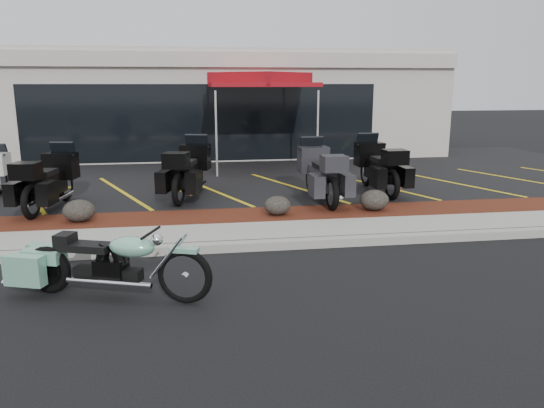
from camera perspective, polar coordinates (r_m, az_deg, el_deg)
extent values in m
plane|color=black|center=(8.37, -4.93, -6.94)|extent=(90.00, 90.00, 0.00)
cube|color=gray|center=(9.20, -5.34, -4.61)|extent=(24.00, 0.25, 0.15)
cube|color=gray|center=(9.87, -5.60, -3.40)|extent=(24.00, 1.20, 0.15)
cube|color=#3A110D|center=(11.02, -5.97, -1.64)|extent=(24.00, 1.20, 0.16)
cube|color=black|center=(16.30, -6.98, 3.06)|extent=(26.00, 9.60, 0.15)
cube|color=#ADA69C|center=(22.38, -7.70, 10.64)|extent=(18.00, 8.00, 4.00)
cube|color=black|center=(18.43, -7.36, 8.64)|extent=(12.00, 0.06, 2.60)
cube|color=#ADA69C|center=(18.37, -7.55, 15.18)|extent=(18.00, 0.30, 0.50)
ellipsoid|color=black|center=(11.09, -20.06, -0.68)|extent=(0.62, 0.52, 0.44)
ellipsoid|color=black|center=(10.95, 0.59, -0.17)|extent=(0.56, 0.47, 0.40)
ellipsoid|color=black|center=(11.56, 10.95, 0.41)|extent=(0.63, 0.52, 0.44)
cone|color=#F03508|center=(16.15, -8.13, 4.04)|extent=(0.45, 0.45, 0.47)
cylinder|color=silver|center=(15.53, -5.94, 7.48)|extent=(0.06, 0.06, 2.47)
cylinder|color=silver|center=(16.01, 4.98, 7.66)|extent=(0.06, 0.06, 2.47)
cylinder|color=silver|center=(18.53, -6.56, 8.33)|extent=(0.06, 0.06, 2.47)
cylinder|color=silver|center=(18.93, 2.68, 8.50)|extent=(0.06, 0.06, 2.47)
cube|color=maroon|center=(17.12, -1.23, 12.73)|extent=(3.27, 3.27, 0.13)
cube|color=maroon|center=(17.12, -1.24, 13.34)|extent=(3.35, 3.35, 0.38)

